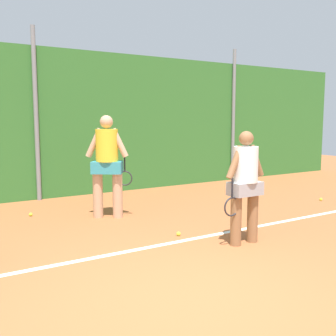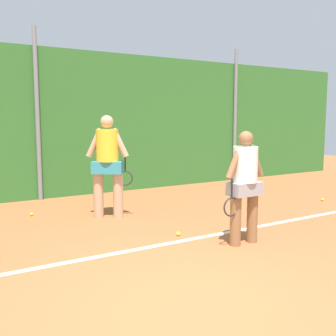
{
  "view_description": "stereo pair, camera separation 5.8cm",
  "coord_description": "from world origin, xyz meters",
  "px_view_note": "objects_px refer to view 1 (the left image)",
  "views": [
    {
      "loc": [
        -2.17,
        -3.12,
        1.84
      ],
      "look_at": [
        1.25,
        2.44,
        1.03
      ],
      "focal_mm": 42.5,
      "sensor_mm": 36.0,
      "label": 1
    },
    {
      "loc": [
        -2.12,
        -3.15,
        1.84
      ],
      "look_at": [
        1.25,
        2.44,
        1.03
      ],
      "focal_mm": 42.5,
      "sensor_mm": 36.0,
      "label": 2
    }
  ],
  "objects_px": {
    "player_midcourt": "(107,161)",
    "tennis_ball_4": "(321,199)",
    "tennis_ball_3": "(178,234)",
    "tennis_ball_1": "(31,214)",
    "player_foreground_near": "(245,181)"
  },
  "relations": [
    {
      "from": "tennis_ball_3",
      "to": "tennis_ball_1",
      "type": "bearing_deg",
      "value": 123.66
    },
    {
      "from": "tennis_ball_3",
      "to": "tennis_ball_4",
      "type": "xyz_separation_m",
      "value": [
        4.24,
        0.59,
        0.0
      ]
    },
    {
      "from": "player_foreground_near",
      "to": "tennis_ball_1",
      "type": "xyz_separation_m",
      "value": [
        -2.32,
        3.38,
        -0.9
      ]
    },
    {
      "from": "tennis_ball_4",
      "to": "tennis_ball_1",
      "type": "bearing_deg",
      "value": 161.66
    },
    {
      "from": "player_midcourt",
      "to": "tennis_ball_1",
      "type": "bearing_deg",
      "value": 179.14
    },
    {
      "from": "player_foreground_near",
      "to": "tennis_ball_3",
      "type": "bearing_deg",
      "value": -53.18
    },
    {
      "from": "player_foreground_near",
      "to": "tennis_ball_4",
      "type": "distance_m",
      "value": 3.99
    },
    {
      "from": "tennis_ball_1",
      "to": "tennis_ball_3",
      "type": "bearing_deg",
      "value": -56.34
    },
    {
      "from": "player_midcourt",
      "to": "tennis_ball_4",
      "type": "bearing_deg",
      "value": 20.36
    },
    {
      "from": "player_foreground_near",
      "to": "player_midcourt",
      "type": "relative_size",
      "value": 0.87
    },
    {
      "from": "player_foreground_near",
      "to": "player_midcourt",
      "type": "bearing_deg",
      "value": -66.66
    },
    {
      "from": "player_foreground_near",
      "to": "tennis_ball_1",
      "type": "bearing_deg",
      "value": -55.48
    },
    {
      "from": "tennis_ball_3",
      "to": "tennis_ball_4",
      "type": "relative_size",
      "value": 1.0
    },
    {
      "from": "player_foreground_near",
      "to": "player_midcourt",
      "type": "distance_m",
      "value": 2.76
    },
    {
      "from": "player_foreground_near",
      "to": "tennis_ball_4",
      "type": "bearing_deg",
      "value": -158.57
    }
  ]
}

